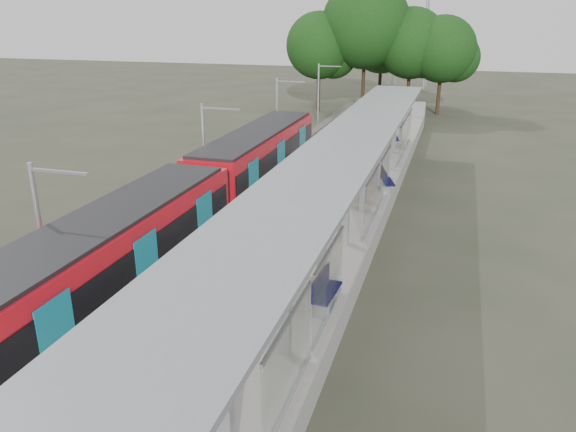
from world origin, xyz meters
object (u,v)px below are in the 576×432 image
object	(u,v)px
info_pillar_near	(315,267)
litter_bin	(363,193)
bench_mid	(386,179)
bench_far	(393,137)
info_pillar_far	(345,189)
train	(203,197)
bench_near	(324,289)

from	to	relation	value
info_pillar_near	litter_bin	xyz separation A→B (m)	(0.02, 9.36, -0.28)
bench_mid	bench_far	world-z (taller)	bench_mid
bench_mid	litter_bin	xyz separation A→B (m)	(-0.81, -2.08, -0.18)
info_pillar_near	litter_bin	bearing A→B (deg)	78.23
info_pillar_near	info_pillar_far	size ratio (longest dim) A/B	0.89
info_pillar_near	train	bearing A→B (deg)	130.91
bench_far	litter_bin	distance (m)	12.72
bench_far	litter_bin	size ratio (longest dim) A/B	2.01
bench_far	bench_near	bearing A→B (deg)	-100.41
litter_bin	bench_far	bearing A→B (deg)	90.33
train	bench_near	xyz separation A→B (m)	(6.89, -6.08, -0.45)
bench_far	train	bearing A→B (deg)	-121.85
bench_mid	litter_bin	world-z (taller)	bench_mid
bench_far	info_pillar_near	bearing A→B (deg)	-101.92
bench_near	info_pillar_near	world-z (taller)	info_pillar_near
litter_bin	train	bearing A→B (deg)	-144.07
train	bench_mid	bearing A→B (deg)	43.07
train	info_pillar_far	size ratio (longest dim) A/B	15.26
info_pillar_near	litter_bin	world-z (taller)	info_pillar_near
train	bench_mid	world-z (taller)	train
bench_far	info_pillar_far	bearing A→B (deg)	-104.93
train	litter_bin	xyz separation A→B (m)	(6.29, 4.56, -0.64)
litter_bin	info_pillar_far	bearing A→B (deg)	-136.17
bench_mid	info_pillar_far	distance (m)	3.20
bench_near	bench_far	world-z (taller)	bench_near
train	bench_mid	xyz separation A→B (m)	(7.10, 6.64, -0.46)
train	info_pillar_near	bearing A→B (deg)	-37.43
info_pillar_near	info_pillar_far	distance (m)	8.68
bench_near	litter_bin	bearing A→B (deg)	96.90
bench_near	info_pillar_near	bearing A→B (deg)	119.48
train	info_pillar_near	distance (m)	7.91
bench_far	litter_bin	xyz separation A→B (m)	(0.07, -12.72, -0.16)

